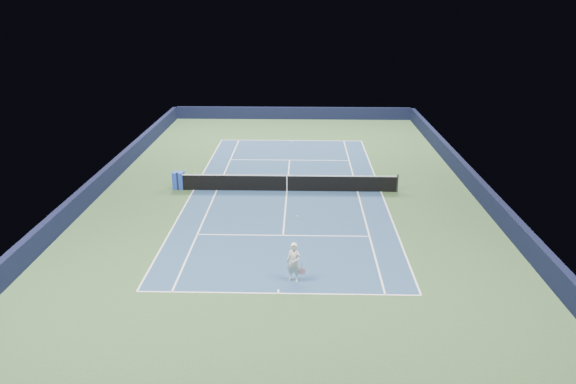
{
  "coord_description": "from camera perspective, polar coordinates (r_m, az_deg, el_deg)",
  "views": [
    {
      "loc": [
        0.9,
        -30.9,
        10.92
      ],
      "look_at": [
        0.14,
        -3.0,
        1.0
      ],
      "focal_mm": 35.0,
      "sensor_mm": 36.0,
      "label": 1
    }
  ],
  "objects": [
    {
      "name": "sponsor_cube",
      "position": [
        33.65,
        -11.05,
        1.17
      ],
      "size": [
        0.65,
        0.6,
        1.02
      ],
      "color": "#1E40B9",
      "rests_on": "ground"
    },
    {
      "name": "center_service_line",
      "position": [
        32.78,
        -0.11,
        0.13
      ],
      "size": [
        0.08,
        12.8,
        0.0
      ],
      "primitive_type": "cube",
      "color": "white",
      "rests_on": "ground"
    },
    {
      "name": "service_line_near",
      "position": [
        26.83,
        -0.51,
        -4.43
      ],
      "size": [
        8.23,
        0.08,
        0.0
      ],
      "primitive_type": "cube",
      "color": "white",
      "rests_on": "ground"
    },
    {
      "name": "court_surface",
      "position": [
        32.78,
        -0.11,
        0.12
      ],
      "size": [
        10.97,
        23.77,
        0.01
      ],
      "primitive_type": "cube",
      "color": "navy",
      "rests_on": "ground"
    },
    {
      "name": "sideline_singles_right",
      "position": [
        32.92,
        7.07,
        0.06
      ],
      "size": [
        0.08,
        23.77,
        0.0
      ],
      "primitive_type": "cube",
      "color": "white",
      "rests_on": "ground"
    },
    {
      "name": "sideline_singles_left",
      "position": [
        33.15,
        -7.24,
        0.19
      ],
      "size": [
        0.08,
        23.77,
        0.0
      ],
      "primitive_type": "cube",
      "color": "white",
      "rests_on": "ground"
    },
    {
      "name": "wall_far",
      "position": [
        51.78,
        0.53,
        8.02
      ],
      "size": [
        22.0,
        0.35,
        1.1
      ],
      "primitive_type": "cube",
      "color": "black",
      "rests_on": "ground"
    },
    {
      "name": "tennis_net",
      "position": [
        32.62,
        -0.11,
        0.95
      ],
      "size": [
        12.9,
        0.1,
        1.07
      ],
      "color": "black",
      "rests_on": "ground"
    },
    {
      "name": "baseline_far",
      "position": [
        44.16,
        0.33,
        5.26
      ],
      "size": [
        10.97,
        0.08,
        0.0
      ],
      "primitive_type": "cube",
      "color": "white",
      "rests_on": "ground"
    },
    {
      "name": "service_line_far",
      "position": [
        38.87,
        0.16,
        3.27
      ],
      "size": [
        8.23,
        0.08,
        0.0
      ],
      "primitive_type": "cube",
      "color": "white",
      "rests_on": "ground"
    },
    {
      "name": "wall_left",
      "position": [
        34.63,
        -18.32,
        1.12
      ],
      "size": [
        0.35,
        40.0,
        1.1
      ],
      "primitive_type": "cube",
      "color": "black",
      "rests_on": "ground"
    },
    {
      "name": "sideline_doubles_left",
      "position": [
        33.38,
        -9.56,
        0.21
      ],
      "size": [
        0.08,
        23.77,
        0.0
      ],
      "primitive_type": "cube",
      "color": "white",
      "rests_on": "ground"
    },
    {
      "name": "baseline_near",
      "position": [
        21.94,
        -1.02,
        -10.26
      ],
      "size": [
        10.97,
        0.08,
        0.0
      ],
      "primitive_type": "cube",
      "color": "white",
      "rests_on": "ground"
    },
    {
      "name": "center_mark_far",
      "position": [
        44.01,
        0.33,
        5.22
      ],
      "size": [
        0.08,
        0.3,
        0.0
      ],
      "primitive_type": "cube",
      "color": "white",
      "rests_on": "ground"
    },
    {
      "name": "wall_right",
      "position": [
        34.07,
        18.41,
        0.81
      ],
      "size": [
        0.35,
        40.0,
        1.1
      ],
      "primitive_type": "cube",
      "color": "black",
      "rests_on": "ground"
    },
    {
      "name": "ground",
      "position": [
        32.78,
        -0.11,
        0.11
      ],
      "size": [
        40.0,
        40.0,
        0.0
      ],
      "primitive_type": "plane",
      "color": "#304D2A",
      "rests_on": "ground"
    },
    {
      "name": "center_mark_near",
      "position": [
        22.07,
        -1.0,
        -10.07
      ],
      "size": [
        0.08,
        0.3,
        0.0
      ],
      "primitive_type": "cube",
      "color": "white",
      "rests_on": "ground"
    },
    {
      "name": "tennis_player",
      "position": [
        22.45,
        0.61,
        -7.16
      ],
      "size": [
        0.81,
        1.32,
        2.43
      ],
      "color": "silver",
      "rests_on": "ground"
    },
    {
      "name": "sideline_doubles_right",
      "position": [
        33.08,
        9.43,
        0.04
      ],
      "size": [
        0.08,
        23.77,
        0.0
      ],
      "primitive_type": "cube",
      "color": "white",
      "rests_on": "ground"
    }
  ]
}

